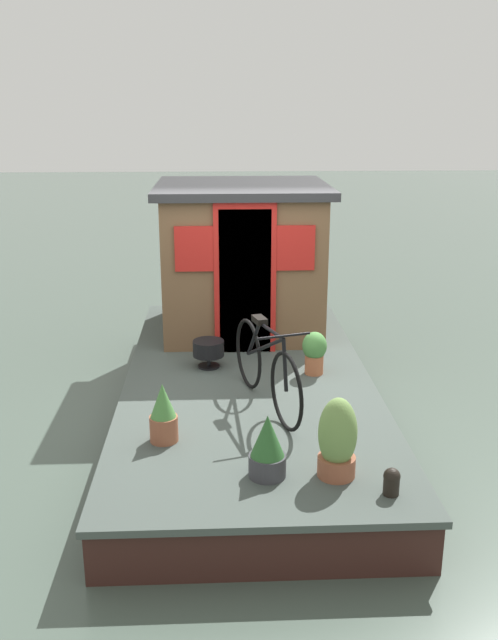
{
  "coord_description": "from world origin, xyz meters",
  "views": [
    {
      "loc": [
        -6.95,
        0.31,
        3.3
      ],
      "look_at": [
        -0.2,
        0.0,
        1.19
      ],
      "focal_mm": 38.66,
      "sensor_mm": 36.0,
      "label": 1
    }
  ],
  "objects_px": {
    "houseboat_cabin": "(242,257)",
    "bicycle": "(266,367)",
    "potted_plant_thyme": "(337,440)",
    "potted_plant_succulent": "(267,447)",
    "charcoal_grill": "(208,349)",
    "potted_plant_basil": "(163,414)",
    "potted_plant_geranium": "(314,351)",
    "mooring_bollard": "(392,481)"
  },
  "relations": [
    {
      "from": "houseboat_cabin",
      "to": "bicycle",
      "type": "bearing_deg",
      "value": -176.85
    },
    {
      "from": "bicycle",
      "to": "potted_plant_thyme",
      "type": "height_order",
      "value": "bicycle"
    },
    {
      "from": "potted_plant_succulent",
      "to": "charcoal_grill",
      "type": "relative_size",
      "value": 1.49
    },
    {
      "from": "potted_plant_basil",
      "to": "potted_plant_succulent",
      "type": "height_order",
      "value": "potted_plant_basil"
    },
    {
      "from": "potted_plant_thyme",
      "to": "houseboat_cabin",
      "type": "bearing_deg",
      "value": 8.91
    },
    {
      "from": "potted_plant_geranium",
      "to": "mooring_bollard",
      "type": "distance_m",
      "value": 2.49
    },
    {
      "from": "potted_plant_succulent",
      "to": "charcoal_grill",
      "type": "xyz_separation_m",
      "value": [
        2.4,
        0.49,
        -0.04
      ]
    },
    {
      "from": "houseboat_cabin",
      "to": "charcoal_grill",
      "type": "relative_size",
      "value": 6.11
    },
    {
      "from": "potted_plant_basil",
      "to": "charcoal_grill",
      "type": "distance_m",
      "value": 1.8
    },
    {
      "from": "houseboat_cabin",
      "to": "potted_plant_geranium",
      "type": "relative_size",
      "value": 4.5
    },
    {
      "from": "potted_plant_geranium",
      "to": "charcoal_grill",
      "type": "distance_m",
      "value": 1.18
    },
    {
      "from": "houseboat_cabin",
      "to": "potted_plant_succulent",
      "type": "relative_size",
      "value": 4.09
    },
    {
      "from": "houseboat_cabin",
      "to": "potted_plant_geranium",
      "type": "height_order",
      "value": "houseboat_cabin"
    },
    {
      "from": "houseboat_cabin",
      "to": "potted_plant_thyme",
      "type": "height_order",
      "value": "houseboat_cabin"
    },
    {
      "from": "mooring_bollard",
      "to": "potted_plant_thyme",
      "type": "bearing_deg",
      "value": 51.28
    },
    {
      "from": "potted_plant_thyme",
      "to": "potted_plant_basil",
      "type": "bearing_deg",
      "value": 64.74
    },
    {
      "from": "houseboat_cabin",
      "to": "potted_plant_succulent",
      "type": "bearing_deg",
      "value": -179.17
    },
    {
      "from": "potted_plant_succulent",
      "to": "mooring_bollard",
      "type": "bearing_deg",
      "value": -109.1
    },
    {
      "from": "bicycle",
      "to": "charcoal_grill",
      "type": "xyz_separation_m",
      "value": [
        1.07,
        0.57,
        -0.19
      ]
    },
    {
      "from": "bicycle",
      "to": "potted_plant_succulent",
      "type": "xyz_separation_m",
      "value": [
        -1.33,
        0.08,
        -0.15
      ]
    },
    {
      "from": "potted_plant_basil",
      "to": "potted_plant_succulent",
      "type": "relative_size",
      "value": 1.02
    },
    {
      "from": "charcoal_grill",
      "to": "mooring_bollard",
      "type": "xyz_separation_m",
      "value": [
        -2.72,
        -1.4,
        -0.1
      ]
    },
    {
      "from": "potted_plant_succulent",
      "to": "charcoal_grill",
      "type": "distance_m",
      "value": 2.45
    },
    {
      "from": "charcoal_grill",
      "to": "potted_plant_basil",
      "type": "bearing_deg",
      "value": 168.05
    },
    {
      "from": "bicycle",
      "to": "mooring_bollard",
      "type": "bearing_deg",
      "value": -153.19
    },
    {
      "from": "potted_plant_succulent",
      "to": "potted_plant_geranium",
      "type": "xyz_separation_m",
      "value": [
        2.16,
        -0.67,
        0.01
      ]
    },
    {
      "from": "potted_plant_thyme",
      "to": "mooring_bollard",
      "type": "bearing_deg",
      "value": -128.72
    },
    {
      "from": "potted_plant_basil",
      "to": "potted_plant_geranium",
      "type": "xyz_separation_m",
      "value": [
        1.52,
        -1.53,
        0.01
      ]
    },
    {
      "from": "potted_plant_geranium",
      "to": "mooring_bollard",
      "type": "relative_size",
      "value": 2.19
    },
    {
      "from": "potted_plant_thyme",
      "to": "potted_plant_geranium",
      "type": "bearing_deg",
      "value": -3.21
    },
    {
      "from": "bicycle",
      "to": "potted_plant_succulent",
      "type": "height_order",
      "value": "bicycle"
    },
    {
      "from": "houseboat_cabin",
      "to": "mooring_bollard",
      "type": "relative_size",
      "value": 9.87
    },
    {
      "from": "charcoal_grill",
      "to": "houseboat_cabin",
      "type": "bearing_deg",
      "value": -16.97
    },
    {
      "from": "potted_plant_succulent",
      "to": "bicycle",
      "type": "bearing_deg",
      "value": -3.49
    },
    {
      "from": "houseboat_cabin",
      "to": "potted_plant_thyme",
      "type": "bearing_deg",
      "value": -171.09
    },
    {
      "from": "potted_plant_basil",
      "to": "mooring_bollard",
      "type": "distance_m",
      "value": 2.02
    },
    {
      "from": "potted_plant_geranium",
      "to": "bicycle",
      "type": "bearing_deg",
      "value": 144.63
    },
    {
      "from": "potted_plant_thyme",
      "to": "potted_plant_geranium",
      "type": "xyz_separation_m",
      "value": [
        2.18,
        -0.12,
        -0.05
      ]
    },
    {
      "from": "houseboat_cabin",
      "to": "potted_plant_thyme",
      "type": "relative_size",
      "value": 3.22
    },
    {
      "from": "potted_plant_thyme",
      "to": "potted_plant_geranium",
      "type": "height_order",
      "value": "potted_plant_thyme"
    },
    {
      "from": "potted_plant_thyme",
      "to": "charcoal_grill",
      "type": "height_order",
      "value": "potted_plant_thyme"
    },
    {
      "from": "bicycle",
      "to": "charcoal_grill",
      "type": "relative_size",
      "value": 4.86
    }
  ]
}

